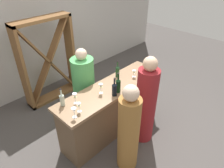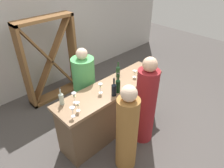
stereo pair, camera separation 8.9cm
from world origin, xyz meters
name	(u,v)px [view 2 (the right image)]	position (x,y,z in m)	size (l,w,h in m)	color
ground_plane	(112,128)	(0.00, 0.00, 0.00)	(12.00, 12.00, 0.00)	#4C4744
back_wall	(41,28)	(0.00, 2.20, 1.40)	(8.00, 0.10, 2.80)	#BCB7B2
bar_counter	(112,108)	(0.00, 0.00, 0.47)	(2.06, 0.56, 0.93)	brown
wine_rack	(50,60)	(-0.18, 1.65, 0.89)	(1.19, 0.28, 1.78)	brown
wine_bottle_leftmost_clear_pale	(61,98)	(-0.84, 0.18, 1.04)	(0.07, 0.07, 0.28)	#B7C6B2
wine_bottle_second_left_near_black	(114,89)	(-0.15, -0.19, 1.05)	(0.08, 0.08, 0.31)	black
wine_bottle_center_dark_green	(118,85)	(-0.04, -0.17, 1.06)	(0.08, 0.08, 0.34)	black
wine_bottle_second_right_olive_green	(118,71)	(0.30, 0.15, 1.05)	(0.07, 0.07, 0.31)	#193D1E
wine_glass_near_left	(152,67)	(0.82, -0.18, 1.05)	(0.08, 0.08, 0.17)	white
wine_glass_near_center	(72,110)	(-0.88, -0.15, 1.05)	(0.07, 0.07, 0.16)	white
wine_glass_near_right	(78,105)	(-0.76, -0.10, 1.03)	(0.06, 0.06, 0.15)	white
wine_glass_far_left	(135,73)	(0.50, -0.06, 1.02)	(0.07, 0.07, 0.13)	white
wine_glass_far_center	(100,86)	(-0.25, 0.00, 1.05)	(0.07, 0.07, 0.17)	white
wine_glass_far_right	(74,96)	(-0.69, 0.08, 1.05)	(0.07, 0.07, 0.17)	white
person_left_guest	(146,104)	(0.23, -0.53, 0.73)	(0.42, 0.42, 1.56)	maroon
person_center_guest	(127,132)	(-0.38, -0.69, 0.68)	(0.36, 0.36, 1.45)	#9E6B33
person_right_guest	(85,90)	(-0.17, 0.53, 0.68)	(0.50, 0.50, 1.50)	#4CA559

